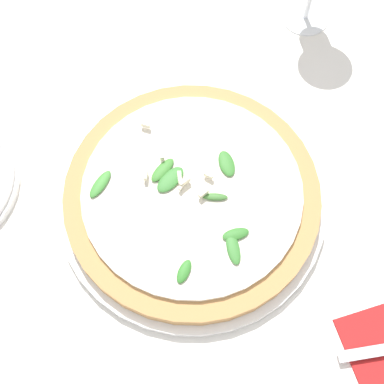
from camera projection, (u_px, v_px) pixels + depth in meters
name	position (u px, v px, depth m)	size (l,w,h in m)	color
ground_plane	(212.00, 191.00, 0.65)	(6.00, 6.00, 0.00)	silver
pizza_arugula_main	(192.00, 197.00, 0.63)	(0.32, 0.32, 0.05)	white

